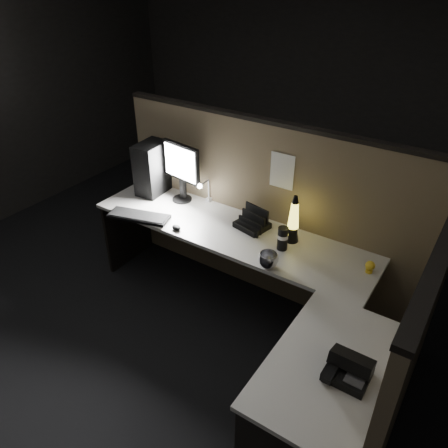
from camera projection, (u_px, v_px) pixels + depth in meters
The scene contains 17 objects.
floor at pixel (202, 353), 3.26m from camera, with size 6.00×6.00×0.00m, color black.
room_shell at pixel (194, 150), 2.40m from camera, with size 6.00×6.00×6.00m.
partition_back at pixel (267, 214), 3.52m from camera, with size 2.66×0.06×1.50m, color brown.
partition_right at pixel (412, 351), 2.31m from camera, with size 0.06×1.66×1.50m, color brown.
desk at pixel (242, 283), 3.05m from camera, with size 2.60×1.60×0.73m.
pc_tower at pixel (157, 166), 3.83m from camera, with size 0.19×0.43×0.45m, color black.
monitor at pixel (181, 167), 3.61m from camera, with size 0.39×0.17×0.51m.
keyboard at pixel (139, 216), 3.51m from camera, with size 0.50×0.17×0.02m, color black.
mouse at pixel (176, 228), 3.35m from camera, with size 0.08×0.06×0.03m, color black.
clip_lamp at pixel (204, 190), 3.64m from camera, with size 0.04×0.17×0.22m.
organizer at pixel (253, 223), 3.37m from camera, with size 0.27×0.24×0.17m.
lava_lamp at pixel (293, 223), 3.15m from camera, with size 0.10×0.10×0.37m.
travel_mug at pixel (283, 238), 3.10m from camera, with size 0.08×0.08×0.18m, color black.
steel_mug at pixel (268, 260), 2.94m from camera, with size 0.13×0.13×0.11m, color #B2B2B9.
figurine at pixel (370, 266), 2.88m from camera, with size 0.06×0.06×0.06m, color yellow.
pinned_paper at pixel (282, 171), 3.22m from camera, with size 0.19×0.00×0.27m, color white.
desk_phone at pixel (348, 368), 2.18m from camera, with size 0.22×0.23×0.13m.
Camera 1 is at (1.39, -1.79, 2.54)m, focal length 35.00 mm.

